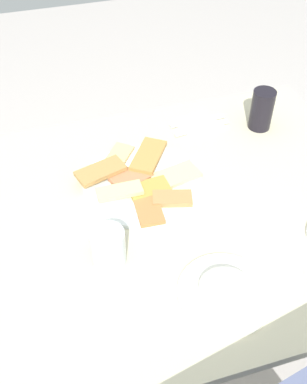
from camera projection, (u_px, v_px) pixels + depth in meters
name	position (u px, v px, depth m)	size (l,w,h in m)	color
ground_plane	(159.00, 348.00, 1.65)	(6.00, 6.00, 0.00)	#BBB3AE
dining_table	(161.00, 231.00, 1.20)	(1.16, 0.86, 0.72)	beige
pide_platter	(142.00, 182.00, 1.20)	(0.32, 0.32, 0.04)	white
salad_plate_rice	(226.00, 289.00, 0.96)	(0.20, 0.20, 0.06)	white
soda_can	(262.00, 110.00, 1.35)	(0.07, 0.07, 0.12)	black
drinking_glass	(108.00, 247.00, 1.01)	(0.08, 0.08, 0.10)	silver
paper_napkin	(199.00, 125.00, 1.40)	(0.11, 0.11, 0.00)	white
fork	(197.00, 121.00, 1.40)	(0.17, 0.02, 0.01)	silver
spoon	(202.00, 128.00, 1.38)	(0.18, 0.02, 0.01)	silver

